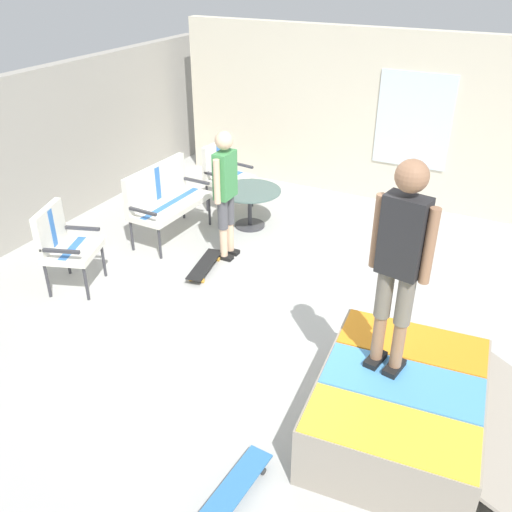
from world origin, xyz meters
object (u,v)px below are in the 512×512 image
object	(u,v)px
patio_chair_near_house	(223,170)
patio_chair_by_wall	(62,241)
skateboard_by_bench	(205,265)
person_skater	(401,255)
patio_bench	(164,195)
skate_ramp	(402,408)
patio_table	(250,201)
skateboard_spare	(235,488)
person_watching	(225,187)

from	to	relation	value
patio_chair_near_house	patio_chair_by_wall	bearing A→B (deg)	170.13
skateboard_by_bench	person_skater	bearing A→B (deg)	-118.40
skateboard_by_bench	patio_bench	bearing A→B (deg)	59.17
patio_chair_near_house	patio_bench	bearing A→B (deg)	169.05
skate_ramp	person_skater	xyz separation A→B (m)	(0.11, 0.21, 1.34)
patio_chair_by_wall	skateboard_by_bench	size ratio (longest dim) A/B	1.24
skate_ramp	patio_chair_near_house	size ratio (longest dim) A/B	2.13
skateboard_by_bench	skate_ramp	bearing A→B (deg)	-118.26
skate_ramp	patio_chair_by_wall	xyz separation A→B (m)	(0.50, 4.16, 0.33)
patio_bench	patio_chair_near_house	xyz separation A→B (m)	(1.23, -0.24, -0.00)
patio_bench	patio_table	distance (m)	1.24
patio_bench	skateboard_spare	xyz separation A→B (m)	(-3.32, -2.96, -0.53)
patio_chair_by_wall	person_skater	xyz separation A→B (m)	(-0.40, -3.95, 1.02)
person_skater	skateboard_spare	distance (m)	2.13
person_skater	skateboard_spare	size ratio (longest dim) A/B	2.19
person_watching	patio_chair_by_wall	bearing A→B (deg)	138.62
person_skater	patio_chair_by_wall	bearing A→B (deg)	84.28
patio_bench	skate_ramp	bearing A→B (deg)	-118.94
patio_bench	skateboard_by_bench	size ratio (longest dim) A/B	1.54
person_watching	patio_chair_near_house	bearing A→B (deg)	31.46
person_watching	person_skater	size ratio (longest dim) A/B	0.95
person_watching	person_skater	distance (m)	3.30
patio_chair_by_wall	person_skater	world-z (taller)	person_skater
patio_chair_near_house	skateboard_spare	size ratio (longest dim) A/B	1.26
patio_bench	skateboard_by_bench	distance (m)	1.29
person_watching	skateboard_spare	world-z (taller)	person_watching
patio_chair_by_wall	patio_chair_near_house	bearing A→B (deg)	-9.87
skate_ramp	patio_chair_near_house	bearing A→B (deg)	47.27
skate_ramp	patio_chair_near_house	distance (m)	4.99
patio_chair_by_wall	skateboard_by_bench	xyz separation A→B (m)	(1.05, -1.28, -0.53)
patio_table	skateboard_spare	xyz separation A→B (m)	(-4.12, -2.05, -0.32)
person_skater	skateboard_by_bench	distance (m)	3.41
patio_bench	patio_chair_near_house	world-z (taller)	same
patio_table	skateboard_by_bench	bearing A→B (deg)	-176.12
skate_ramp	person_watching	distance (m)	3.54
patio_chair_near_house	person_watching	world-z (taller)	person_watching
patio_chair_near_house	patio_chair_by_wall	xyz separation A→B (m)	(-2.88, 0.50, 0.00)
patio_chair_near_house	patio_chair_by_wall	size ratio (longest dim) A/B	1.00
skate_ramp	patio_table	bearing A→B (deg)	45.24
patio_chair_near_house	person_skater	size ratio (longest dim) A/B	0.57
patio_table	person_watching	xyz separation A→B (m)	(-0.94, -0.15, 0.58)
skateboard_by_bench	patio_table	bearing A→B (deg)	3.88
skate_ramp	person_watching	xyz separation A→B (m)	(2.02, 2.82, 0.70)
skateboard_by_bench	patio_chair_near_house	bearing A→B (deg)	22.95
person_watching	skateboard_spare	size ratio (longest dim) A/B	2.09
skate_ramp	skateboard_spare	xyz separation A→B (m)	(-1.17, 0.93, -0.20)
patio_bench	patio_chair_by_wall	distance (m)	1.67
skate_ramp	person_skater	distance (m)	1.36
patio_bench	patio_table	xyz separation A→B (m)	(0.80, -0.92, -0.21)
patio_bench	skateboard_spare	distance (m)	4.48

